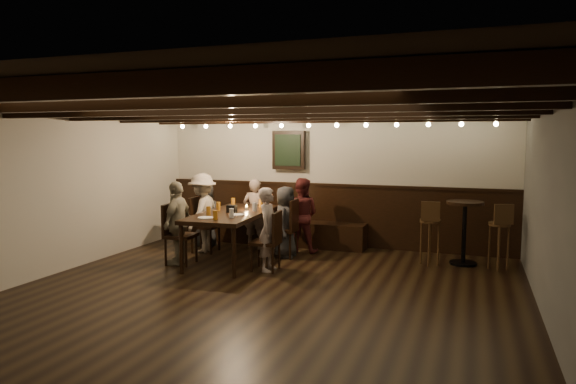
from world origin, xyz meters
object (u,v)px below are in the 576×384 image
at_px(person_left_far, 178,223).
at_px(person_right_far, 269,229).
at_px(chair_right_near, 284,239).
at_px(chair_left_far, 180,246).
at_px(person_bench_centre, 255,213).
at_px(bar_stool_right, 499,245).
at_px(chair_right_far, 267,252).
at_px(bar_stool_left, 430,241).
at_px(person_bench_left, 206,214).
at_px(person_right_near, 285,222).
at_px(dining_table, 233,216).
at_px(chair_left_near, 205,235).
at_px(person_bench_right, 301,215).
at_px(person_left_near, 203,213).
at_px(high_top_table, 464,223).

height_order(person_left_far, person_right_far, person_left_far).
bearing_deg(chair_right_near, chair_left_far, 122.00).
height_order(person_bench_centre, bar_stool_right, person_bench_centre).
bearing_deg(chair_right_far, bar_stool_left, -66.50).
relative_size(person_bench_left, person_right_far, 0.94).
height_order(person_left_far, person_right_near, person_left_far).
height_order(person_left_far, bar_stool_left, person_left_far).
bearing_deg(person_bench_centre, bar_stool_left, 171.07).
bearing_deg(dining_table, chair_right_far, -32.05).
xyz_separation_m(dining_table, chair_right_far, (0.75, -0.40, -0.45)).
bearing_deg(chair_right_near, bar_stool_left, -87.10).
xyz_separation_m(chair_left_near, person_right_far, (1.53, -0.79, 0.33)).
xyz_separation_m(person_bench_left, bar_stool_left, (3.97, -0.05, -0.21)).
xyz_separation_m(person_bench_centre, person_bench_right, (0.91, -0.09, 0.02)).
distance_m(person_left_near, person_right_far, 1.75).
xyz_separation_m(chair_left_near, bar_stool_right, (4.77, 0.44, 0.08)).
xyz_separation_m(chair_right_far, bar_stool_left, (2.26, 1.18, 0.10)).
height_order(chair_left_near, person_right_near, person_right_near).
bearing_deg(person_right_near, person_bench_left, 74.74).
height_order(chair_left_far, chair_right_far, chair_left_far).
distance_m(chair_right_far, person_bench_centre, 1.70).
relative_size(chair_right_far, person_right_near, 0.75).
distance_m(dining_table, chair_right_near, 0.95).
height_order(person_bench_centre, person_right_near, person_bench_centre).
bearing_deg(bar_stool_right, person_bench_centre, 158.99).
bearing_deg(person_right_far, chair_right_near, 1.89).
height_order(person_left_near, person_right_far, person_left_near).
relative_size(person_bench_left, bar_stool_left, 1.16).
xyz_separation_m(person_bench_left, person_bench_right, (1.80, 0.13, 0.06)).
bearing_deg(person_bench_left, chair_left_far, 97.59).
distance_m(dining_table, person_left_near, 0.88).
relative_size(person_bench_right, person_right_far, 1.04).
bearing_deg(person_bench_centre, person_left_far, 63.43).
bearing_deg(bar_stool_left, person_left_near, -178.05).
bearing_deg(person_right_near, person_bench_right, -18.43).
distance_m(person_right_near, high_top_table, 2.84).
bearing_deg(person_bench_right, person_left_near, 15.26).
height_order(person_left_near, high_top_table, person_left_near).
relative_size(chair_left_near, person_right_far, 0.76).
xyz_separation_m(chair_left_far, person_right_far, (1.47, 0.10, 0.33)).
xyz_separation_m(high_top_table, bar_stool_left, (-0.50, -0.21, -0.28)).
relative_size(dining_table, person_bench_right, 1.68).
bearing_deg(chair_left_far, person_right_near, 121.48).
distance_m(chair_right_near, chair_right_far, 0.90).
distance_m(chair_right_far, person_left_far, 1.52).
bearing_deg(person_left_near, dining_table, 59.04).
bearing_deg(person_bench_centre, person_bench_right, 170.54).
bearing_deg(person_left_far, bar_stool_left, 104.96).
bearing_deg(person_bench_right, person_left_far, 39.29).
relative_size(chair_right_far, high_top_table, 0.89).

